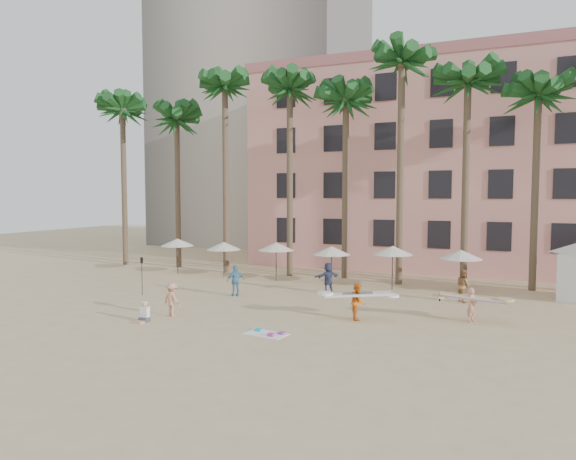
# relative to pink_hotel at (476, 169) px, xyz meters

# --- Properties ---
(ground) EXTENTS (120.00, 120.00, 0.00)m
(ground) POSITION_rel_pink_hotel_xyz_m (-7.00, -26.00, -8.00)
(ground) COLOR #D1B789
(ground) RESTS_ON ground
(pink_hotel) EXTENTS (35.00, 14.00, 16.00)m
(pink_hotel) POSITION_rel_pink_hotel_xyz_m (0.00, 0.00, 0.00)
(pink_hotel) COLOR #EC9F8F
(pink_hotel) RESTS_ON ground
(grey_tower) EXTENTS (22.00, 18.00, 50.00)m
(grey_tower) POSITION_rel_pink_hotel_xyz_m (-25.00, 12.00, 17.00)
(grey_tower) COLOR #A89E8E
(grey_tower) RESTS_ON ground
(palm_row) EXTENTS (44.40, 5.40, 16.30)m
(palm_row) POSITION_rel_pink_hotel_xyz_m (-6.49, -11.00, 4.97)
(palm_row) COLOR brown
(palm_row) RESTS_ON ground
(umbrella_row) EXTENTS (22.50, 2.70, 2.73)m
(umbrella_row) POSITION_rel_pink_hotel_xyz_m (-10.00, -13.50, -5.67)
(umbrella_row) COLOR #332B23
(umbrella_row) RESTS_ON ground
(beach_towel) EXTENTS (1.92, 1.24, 0.14)m
(beach_towel) POSITION_rel_pink_hotel_xyz_m (-6.79, -25.86, -7.97)
(beach_towel) COLOR white
(beach_towel) RESTS_ON ground
(carrier_yellow) EXTENTS (2.96, 1.15, 1.60)m
(carrier_yellow) POSITION_rel_pink_hotel_xyz_m (1.04, -20.24, -7.08)
(carrier_yellow) COLOR tan
(carrier_yellow) RESTS_ON ground
(carrier_white) EXTENTS (3.17, 1.41, 1.72)m
(carrier_white) POSITION_rel_pink_hotel_xyz_m (-3.94, -21.90, -7.07)
(carrier_white) COLOR orange
(carrier_white) RESTS_ON ground
(beachgoers) EXTENTS (13.85, 9.96, 1.84)m
(beachgoers) POSITION_rel_pink_hotel_xyz_m (-7.51, -18.54, -7.11)
(beachgoers) COLOR #996B3F
(beachgoers) RESTS_ON ground
(paddle) EXTENTS (0.18, 0.04, 2.23)m
(paddle) POSITION_rel_pink_hotel_xyz_m (-17.19, -21.06, -6.59)
(paddle) COLOR black
(paddle) RESTS_ON ground
(seated_man) EXTENTS (0.41, 0.71, 0.92)m
(seated_man) POSITION_rel_pink_hotel_xyz_m (-12.94, -26.21, -7.68)
(seated_man) COLOR #3F3F4C
(seated_man) RESTS_ON ground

